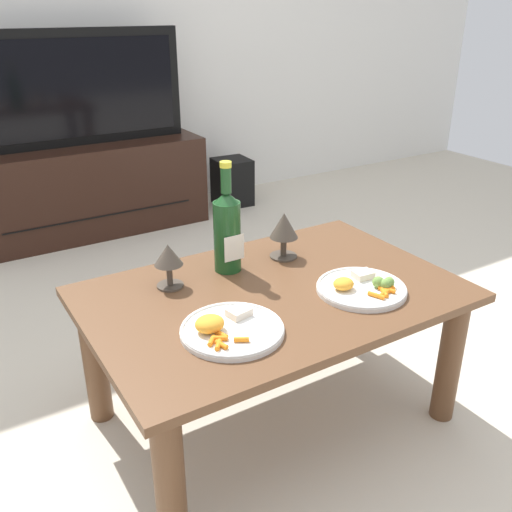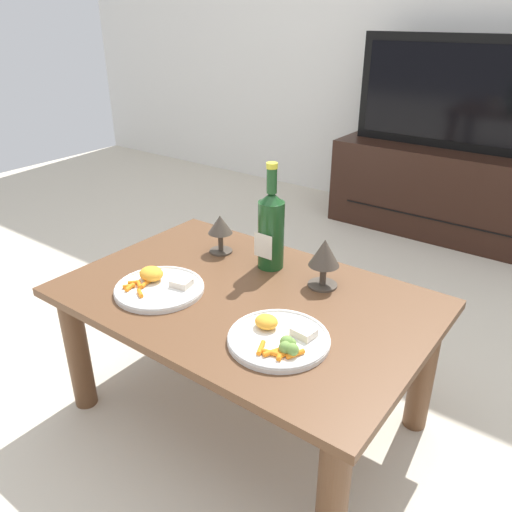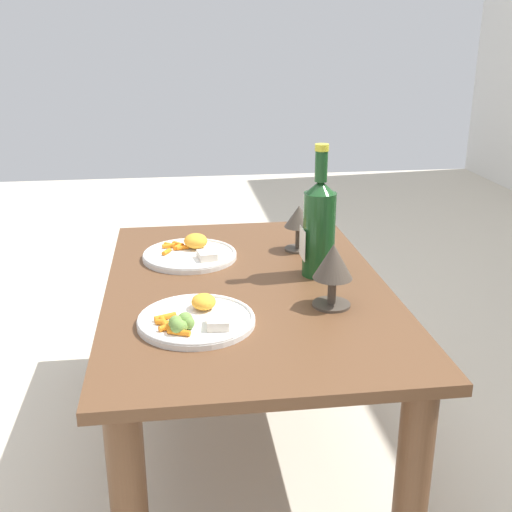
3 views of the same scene
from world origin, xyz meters
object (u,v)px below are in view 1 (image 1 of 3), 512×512
(dining_table, at_px, (273,316))
(goblet_right, at_px, (284,228))
(wine_bottle, at_px, (227,229))
(dinner_plate_right, at_px, (363,287))
(goblet_left, at_px, (168,258))
(tv_stand, at_px, (89,188))
(floor_speaker, at_px, (232,182))
(tv_screen, at_px, (76,88))
(dinner_plate_left, at_px, (230,328))

(dining_table, xyz_separation_m, goblet_right, (0.15, 0.17, 0.18))
(wine_bottle, height_order, dinner_plate_right, wine_bottle)
(dining_table, relative_size, goblet_left, 7.96)
(tv_stand, height_order, dinner_plate_right, tv_stand)
(dining_table, relative_size, floor_speaker, 3.54)
(floor_speaker, height_order, wine_bottle, wine_bottle)
(goblet_left, xyz_separation_m, goblet_right, (0.39, -0.00, 0.01))
(dining_table, bearing_deg, floor_speaker, 63.98)
(tv_stand, bearing_deg, goblet_left, -97.92)
(wine_bottle, bearing_deg, floor_speaker, 60.36)
(dining_table, xyz_separation_m, tv_screen, (-0.00, 1.84, 0.42))
(goblet_right, xyz_separation_m, dinner_plate_right, (0.06, -0.31, -0.09))
(tv_screen, bearing_deg, dinner_plate_left, -96.05)
(tv_screen, bearing_deg, floor_speaker, -0.94)
(dinner_plate_right, bearing_deg, goblet_left, 145.31)
(goblet_right, relative_size, dinner_plate_right, 0.59)
(dinner_plate_left, bearing_deg, floor_speaker, 60.56)
(goblet_left, distance_m, goblet_right, 0.39)
(tv_stand, bearing_deg, wine_bottle, -91.33)
(tv_stand, bearing_deg, goblet_right, -84.69)
(dining_table, bearing_deg, goblet_left, 143.43)
(dining_table, bearing_deg, wine_bottle, 102.61)
(dining_table, relative_size, tv_stand, 0.83)
(dining_table, bearing_deg, dinner_plate_right, -32.46)
(goblet_left, bearing_deg, dinner_plate_left, -85.59)
(dining_table, relative_size, dinner_plate_left, 4.04)
(wine_bottle, distance_m, goblet_left, 0.20)
(wine_bottle, xyz_separation_m, dinner_plate_right, (0.25, -0.32, -0.12))
(floor_speaker, distance_m, goblet_right, 1.85)
(tv_stand, xyz_separation_m, goblet_left, (-0.23, -1.67, 0.28))
(floor_speaker, bearing_deg, tv_stand, -178.06)
(goblet_right, bearing_deg, dinner_plate_right, -79.39)
(tv_stand, xyz_separation_m, floor_speaker, (0.89, -0.02, -0.10))
(tv_screen, xyz_separation_m, goblet_right, (0.15, -1.66, -0.24))
(tv_stand, height_order, wine_bottle, wine_bottle)
(tv_stand, distance_m, dinner_plate_right, 1.99)
(goblet_right, distance_m, dinner_plate_right, 0.32)
(dinner_plate_right, bearing_deg, wine_bottle, 128.16)
(dining_table, distance_m, tv_stand, 1.84)
(tv_screen, bearing_deg, goblet_right, -84.68)
(wine_bottle, xyz_separation_m, dinner_plate_left, (-0.17, -0.31, -0.12))
(wine_bottle, bearing_deg, tv_screen, 88.67)
(wine_bottle, relative_size, goblet_left, 2.57)
(floor_speaker, xyz_separation_m, goblet_right, (-0.74, -1.65, 0.39))
(goblet_left, bearing_deg, dinner_plate_right, -34.69)
(goblet_right, bearing_deg, floor_speaker, 65.88)
(wine_bottle, relative_size, goblet_right, 2.26)
(tv_screen, xyz_separation_m, dinner_plate_right, (0.21, -1.97, -0.32))
(wine_bottle, distance_m, dinner_plate_left, 0.38)
(wine_bottle, xyz_separation_m, goblet_right, (0.19, -0.01, -0.03))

